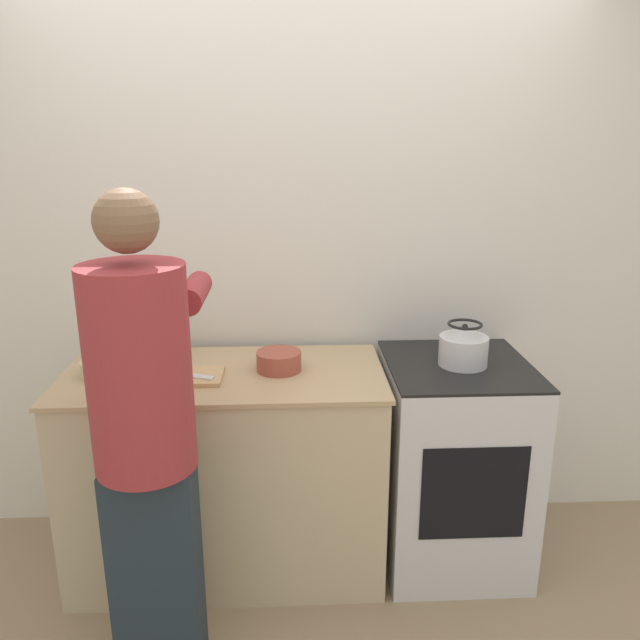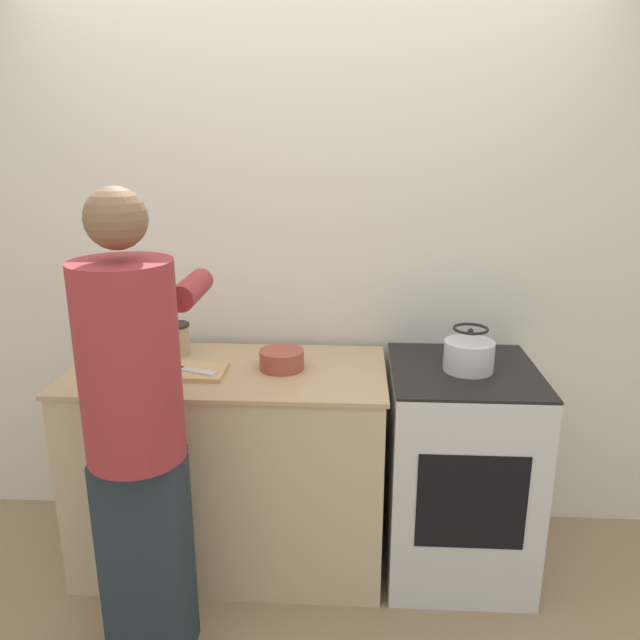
% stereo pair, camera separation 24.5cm
% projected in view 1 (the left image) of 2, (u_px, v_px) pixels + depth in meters
% --- Properties ---
extents(ground_plane, '(12.00, 12.00, 0.00)m').
position_uv_depth(ground_plane, '(304.00, 606.00, 2.57)').
color(ground_plane, '#997F60').
extents(wall_back, '(8.00, 0.05, 2.60)m').
position_uv_depth(wall_back, '(298.00, 262.00, 2.88)').
color(wall_back, silver).
rests_on(wall_back, ground_plane).
extents(counter, '(1.34, 0.66, 0.91)m').
position_uv_depth(counter, '(228.00, 470.00, 2.73)').
color(counter, '#C6B28E').
rests_on(counter, ground_plane).
extents(oven, '(0.60, 0.65, 0.93)m').
position_uv_depth(oven, '(453.00, 462.00, 2.78)').
color(oven, silver).
rests_on(oven, ground_plane).
extents(person, '(0.37, 0.61, 1.72)m').
position_uv_depth(person, '(145.00, 430.00, 2.04)').
color(person, '#212D37').
rests_on(person, ground_plane).
extents(cutting_board, '(0.30, 0.20, 0.02)m').
position_uv_depth(cutting_board, '(186.00, 377.00, 2.53)').
color(cutting_board, tan).
rests_on(cutting_board, counter).
extents(knife, '(0.25, 0.12, 0.01)m').
position_uv_depth(knife, '(183.00, 374.00, 2.51)').
color(knife, silver).
rests_on(knife, cutting_board).
extents(kettle, '(0.20, 0.20, 0.19)m').
position_uv_depth(kettle, '(463.00, 347.00, 2.61)').
color(kettle, silver).
rests_on(kettle, oven).
extents(bowl_prep, '(0.19, 0.19, 0.08)m').
position_uv_depth(bowl_prep, '(279.00, 361.00, 2.61)').
color(bowl_prep, '#9E4738').
rests_on(bowl_prep, counter).
extents(bowl_mixing, '(0.19, 0.19, 0.06)m').
position_uv_depth(bowl_mixing, '(105.00, 367.00, 2.56)').
color(bowl_mixing, '#C6B789').
rests_on(bowl_mixing, counter).
extents(canister_jar, '(0.12, 0.12, 0.14)m').
position_uv_depth(canister_jar, '(167.00, 344.00, 2.73)').
color(canister_jar, tan).
rests_on(canister_jar, counter).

